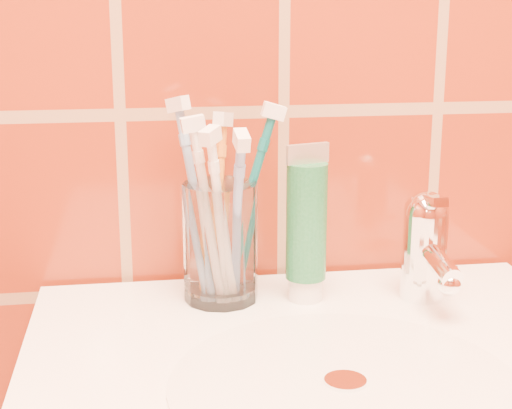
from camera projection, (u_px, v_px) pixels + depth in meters
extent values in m
cylinder|color=silver|center=(345.00, 384.00, 0.66)|extent=(0.30, 0.30, 0.00)
cylinder|color=white|center=(345.00, 381.00, 0.66)|extent=(0.04, 0.04, 0.00)
cylinder|color=white|center=(221.00, 242.00, 0.83)|extent=(0.09, 0.09, 0.13)
cylinder|color=white|center=(305.00, 288.00, 0.85)|extent=(0.04, 0.04, 0.03)
cylinder|color=#165E33|center=(306.00, 221.00, 0.83)|extent=(0.04, 0.04, 0.13)
cube|color=beige|center=(308.00, 154.00, 0.81)|extent=(0.05, 0.01, 0.02)
cylinder|color=white|center=(424.00, 256.00, 0.84)|extent=(0.05, 0.05, 0.09)
sphere|color=white|center=(426.00, 213.00, 0.83)|extent=(0.05, 0.05, 0.05)
cylinder|color=white|center=(437.00, 260.00, 0.80)|extent=(0.02, 0.09, 0.03)
cube|color=white|center=(431.00, 200.00, 0.82)|extent=(0.02, 0.06, 0.01)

